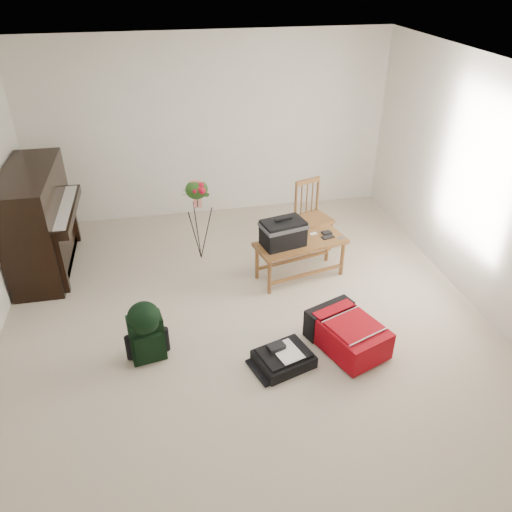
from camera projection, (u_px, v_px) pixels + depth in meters
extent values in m
cube|color=beige|center=(247.00, 325.00, 5.20)|extent=(5.00, 5.50, 0.01)
cube|color=white|center=(245.00, 76.00, 3.89)|extent=(5.00, 5.50, 0.01)
cube|color=silver|center=(210.00, 128.00, 6.85)|extent=(5.00, 0.04, 2.50)
cube|color=silver|center=(493.00, 196.00, 4.97)|extent=(0.04, 5.50, 2.50)
cube|color=black|center=(38.00, 221.00, 5.85)|extent=(0.55, 1.50, 1.25)
cube|color=black|center=(63.00, 211.00, 5.84)|extent=(0.28, 1.30, 0.10)
cube|color=white|center=(62.00, 207.00, 5.81)|extent=(0.22, 1.20, 0.02)
cube|color=black|center=(53.00, 262.00, 6.16)|extent=(0.45, 1.30, 0.10)
cube|color=brown|center=(301.00, 243.00, 5.75)|extent=(1.13, 0.65, 0.04)
cylinder|color=brown|center=(263.00, 273.00, 5.65)|extent=(0.05, 0.05, 0.43)
cylinder|color=brown|center=(257.00, 257.00, 5.94)|extent=(0.05, 0.05, 0.43)
cylinder|color=brown|center=(343.00, 264.00, 5.81)|extent=(0.05, 0.05, 0.43)
cylinder|color=brown|center=(334.00, 249.00, 6.09)|extent=(0.05, 0.05, 0.43)
cube|color=brown|center=(313.00, 219.00, 6.34)|extent=(0.50, 0.50, 0.04)
cylinder|color=brown|center=(304.00, 242.00, 6.29)|extent=(0.03, 0.03, 0.40)
cylinder|color=brown|center=(297.00, 229.00, 6.57)|extent=(0.03, 0.03, 0.40)
cylinder|color=brown|center=(329.00, 239.00, 6.34)|extent=(0.03, 0.03, 0.40)
cylinder|color=brown|center=(321.00, 227.00, 6.62)|extent=(0.03, 0.03, 0.40)
cube|color=brown|center=(312.00, 181.00, 6.24)|extent=(0.35, 0.15, 0.06)
cylinder|color=brown|center=(298.00, 198.00, 6.33)|extent=(0.03, 0.03, 0.48)
cylinder|color=brown|center=(323.00, 196.00, 6.39)|extent=(0.03, 0.03, 0.48)
cube|color=#B40717|center=(348.00, 334.00, 4.83)|extent=(0.73, 0.87, 0.29)
cube|color=black|center=(338.00, 316.00, 5.07)|extent=(0.55, 0.35, 0.31)
cube|color=#B40717|center=(351.00, 325.00, 4.70)|extent=(0.57, 0.56, 0.02)
cube|color=silver|center=(360.00, 340.00, 4.52)|extent=(0.44, 0.18, 0.01)
cube|color=black|center=(284.00, 359.00, 4.69)|extent=(0.60, 0.54, 0.12)
cube|color=black|center=(284.00, 353.00, 4.65)|extent=(0.52, 0.46, 0.03)
cube|color=white|center=(287.00, 352.00, 4.62)|extent=(0.30, 0.35, 0.01)
cube|color=black|center=(277.00, 345.00, 4.66)|extent=(0.18, 0.14, 0.05)
cube|color=black|center=(147.00, 338.00, 4.67)|extent=(0.35, 0.24, 0.48)
cube|color=black|center=(147.00, 348.00, 4.59)|extent=(0.26, 0.09, 0.28)
sphere|color=black|center=(144.00, 318.00, 4.55)|extent=(0.31, 0.31, 0.31)
cube|color=black|center=(139.00, 332.00, 4.75)|extent=(0.05, 0.04, 0.42)
cube|color=black|center=(155.00, 330.00, 4.78)|extent=(0.05, 0.04, 0.42)
cylinder|color=black|center=(197.00, 196.00, 5.90)|extent=(0.01, 0.01, 0.28)
ellipsoid|color=#244E18|center=(197.00, 190.00, 5.85)|extent=(0.27, 0.19, 0.25)
cube|color=#F13A2A|center=(196.00, 184.00, 5.79)|extent=(0.14, 0.07, 0.08)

